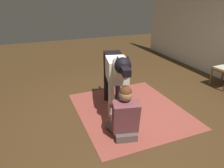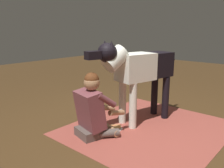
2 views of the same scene
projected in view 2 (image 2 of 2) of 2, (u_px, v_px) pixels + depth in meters
The scene contains 5 objects.
ground_plane at pixel (132, 131), 3.36m from camera, with size 15.16×15.16×0.00m, color #442E17.
area_rug at pixel (149, 128), 3.46m from camera, with size 2.25×1.98×0.01m, color brown.
person_sitting_on_floor at pixel (93, 110), 3.16m from camera, with size 0.70×0.57×0.87m.
large_dog at pixel (139, 70), 3.51m from camera, with size 1.63×0.56×1.27m.
hot_dog_on_plate at pixel (114, 127), 3.44m from camera, with size 0.24×0.24×0.06m.
Camera 2 is at (2.53, 1.84, 1.43)m, focal length 38.10 mm.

